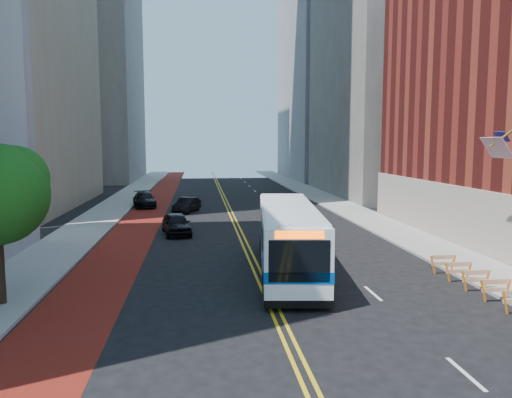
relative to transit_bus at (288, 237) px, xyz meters
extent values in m
plane|color=black|center=(-1.62, -10.29, -1.86)|extent=(160.00, 160.00, 0.00)
cube|color=gray|center=(-13.62, 19.71, -1.78)|extent=(4.00, 140.00, 0.15)
cube|color=gray|center=(10.38, 19.71, -1.78)|extent=(4.00, 140.00, 0.15)
cube|color=#63130E|center=(-9.72, 19.71, -1.86)|extent=(3.60, 140.00, 0.01)
cube|color=gold|center=(-1.80, 19.71, -1.86)|extent=(0.14, 140.00, 0.01)
cube|color=gold|center=(-1.44, 19.71, -1.86)|extent=(0.14, 140.00, 0.01)
cube|color=silver|center=(3.18, -12.29, -1.85)|extent=(0.14, 2.20, 0.01)
cube|color=silver|center=(3.18, -4.29, -1.85)|extent=(0.14, 2.20, 0.01)
cube|color=silver|center=(3.18, 3.71, -1.85)|extent=(0.14, 2.20, 0.01)
cube|color=silver|center=(3.18, 11.71, -1.85)|extent=(0.14, 2.20, 0.01)
cube|color=silver|center=(3.18, 19.71, -1.85)|extent=(0.14, 2.20, 0.01)
cube|color=silver|center=(3.18, 27.71, -1.85)|extent=(0.14, 2.20, 0.01)
cube|color=silver|center=(3.18, 35.71, -1.85)|extent=(0.14, 2.20, 0.01)
cube|color=silver|center=(3.18, 43.71, -1.85)|extent=(0.14, 2.20, 0.01)
cube|color=silver|center=(3.18, 51.71, -1.85)|extent=(0.14, 2.20, 0.01)
cube|color=silver|center=(3.18, 59.71, -1.85)|extent=(0.14, 2.20, 0.01)
cube|color=silver|center=(3.18, 67.71, -1.85)|extent=(0.14, 2.20, 0.01)
cube|color=silver|center=(3.18, 75.71, -1.85)|extent=(0.14, 2.20, 0.01)
cube|color=#9E9384|center=(12.43, 1.71, 0.14)|extent=(0.50, 36.00, 4.00)
cube|color=black|center=(12.53, 2.71, -0.76)|extent=(0.35, 2.80, 2.20)
cube|color=black|center=(12.53, 9.71, -0.76)|extent=(0.35, 2.80, 2.20)
cube|color=#B21419|center=(10.08, -2.29, 4.74)|extent=(0.75, 1.90, 1.05)
cube|color=navy|center=(10.63, -1.84, 5.29)|extent=(0.39, 0.85, 0.52)
cube|color=slate|center=(21.38, 37.71, 18.14)|extent=(18.00, 26.00, 40.00)
cube|color=gray|center=(22.38, 67.71, 25.64)|extent=(20.00, 28.00, 55.00)
cube|color=orange|center=(7.43, -7.64, -1.36)|extent=(0.32, 0.06, 0.99)
cube|color=orange|center=(7.43, -6.09, -1.36)|extent=(0.32, 0.06, 0.99)
cube|color=orange|center=(8.53, -6.09, -1.36)|extent=(0.32, 0.06, 0.99)
cube|color=orange|center=(7.98, -6.09, -0.96)|extent=(1.25, 0.05, 0.22)
cube|color=orange|center=(7.98, -6.09, -1.31)|extent=(1.25, 0.05, 0.18)
cube|color=orange|center=(7.43, -4.54, -1.36)|extent=(0.32, 0.06, 0.99)
cube|color=orange|center=(8.53, -4.54, -1.36)|extent=(0.32, 0.06, 0.99)
cube|color=orange|center=(7.98, -4.54, -0.96)|extent=(1.25, 0.05, 0.22)
cube|color=orange|center=(7.98, -4.54, -1.31)|extent=(1.25, 0.05, 0.18)
cube|color=orange|center=(7.43, -2.99, -1.36)|extent=(0.32, 0.06, 0.99)
cube|color=orange|center=(8.53, -2.99, -1.36)|extent=(0.32, 0.06, 0.99)
cube|color=orange|center=(7.98, -2.99, -0.96)|extent=(1.25, 0.05, 0.22)
cube|color=orange|center=(7.98, -2.99, -1.31)|extent=(1.25, 0.05, 0.18)
cube|color=orange|center=(7.43, -1.44, -1.36)|extent=(0.32, 0.06, 0.99)
cube|color=orange|center=(8.53, -1.44, -1.36)|extent=(0.32, 0.06, 0.99)
cube|color=orange|center=(7.98, -1.44, -0.96)|extent=(1.25, 0.05, 0.22)
cube|color=orange|center=(7.98, -1.44, -1.31)|extent=(1.25, 0.05, 0.18)
cylinder|color=black|center=(-12.92, -4.29, -0.11)|extent=(0.32, 0.32, 3.20)
sphere|color=#11450E|center=(-12.32, -3.89, 3.49)|extent=(2.80, 2.80, 2.80)
cube|color=white|center=(-0.02, -0.14, 0.05)|extent=(4.20, 13.15, 3.07)
cube|color=#01459E|center=(-0.02, -0.14, -0.41)|extent=(4.25, 13.19, 0.48)
cube|color=black|center=(0.08, 0.72, 0.56)|extent=(3.83, 9.30, 1.02)
cube|color=black|center=(-0.72, -6.53, 0.29)|extent=(2.46, 0.38, 1.72)
cube|color=black|center=(0.69, 6.25, 0.51)|extent=(2.24, 0.35, 1.08)
cube|color=#FF5905|center=(-0.72, -6.54, 1.37)|extent=(1.96, 0.30, 0.32)
cube|color=white|center=(-0.02, -0.14, 1.64)|extent=(3.99, 12.49, 0.13)
cube|color=black|center=(-0.02, -0.14, -1.48)|extent=(4.24, 13.18, 0.32)
cylinder|color=black|center=(-1.73, -4.11, -1.32)|extent=(0.44, 1.11, 1.08)
cylinder|color=black|center=(0.79, -4.39, -1.32)|extent=(0.44, 1.11, 1.08)
cylinder|color=black|center=(-0.88, 3.59, -1.32)|extent=(0.44, 1.11, 1.08)
cylinder|color=black|center=(1.64, 3.31, -1.32)|extent=(0.44, 1.11, 1.08)
cylinder|color=black|center=(-0.71, 5.13, -1.32)|extent=(0.44, 1.11, 1.08)
cylinder|color=black|center=(1.81, 4.86, -1.32)|extent=(0.44, 1.11, 1.08)
imported|color=black|center=(-6.39, 11.60, -1.06)|extent=(2.61, 4.91, 1.59)
imported|color=black|center=(-5.88, 23.52, -1.14)|extent=(2.89, 4.60, 1.43)
imported|color=black|center=(-10.48, 28.04, -1.08)|extent=(3.11, 5.70, 1.57)
camera|label=1|loc=(-4.66, -25.67, 5.02)|focal=35.00mm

